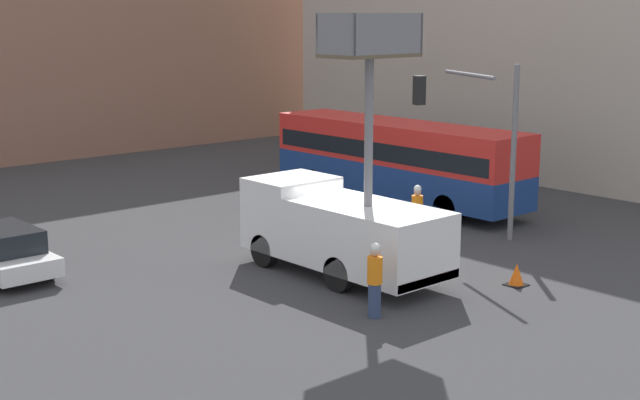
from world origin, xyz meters
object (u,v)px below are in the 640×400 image
(traffic_light_pole, at_px, (480,123))
(road_worker_directing, at_px, (417,214))
(city_bus, at_px, (397,156))
(road_worker_near_truck, at_px, (375,280))
(utility_truck, at_px, (341,223))
(parked_car_curbside, at_px, (2,251))
(traffic_cone_near_truck, at_px, (517,275))

(traffic_light_pole, distance_m, road_worker_directing, 3.55)
(city_bus, bearing_deg, road_worker_near_truck, 120.16)
(utility_truck, height_order, parked_car_curbside, utility_truck)
(city_bus, xyz_separation_m, traffic_light_pole, (-2.56, -6.03, 2.05))
(utility_truck, relative_size, road_worker_directing, 3.85)
(parked_car_curbside, bearing_deg, road_worker_near_truck, -60.56)
(road_worker_near_truck, distance_m, road_worker_directing, 7.60)
(utility_truck, bearing_deg, traffic_cone_near_truck, -52.99)
(city_bus, bearing_deg, utility_truck, 113.50)
(traffic_light_pole, xyz_separation_m, parked_car_curbside, (-13.15, 6.63, -3.21))
(utility_truck, bearing_deg, parked_car_curbside, 138.57)
(city_bus, height_order, parked_car_curbside, city_bus)
(utility_truck, height_order, traffic_light_pole, utility_truck)
(city_bus, bearing_deg, traffic_cone_near_truck, 139.67)
(traffic_light_pole, bearing_deg, road_worker_directing, 138.28)
(traffic_light_pole, height_order, road_worker_directing, traffic_light_pole)
(city_bus, height_order, road_worker_near_truck, city_bus)
(utility_truck, relative_size, traffic_cone_near_truck, 11.91)
(traffic_light_pole, relative_size, parked_car_curbside, 1.34)
(traffic_light_pole, bearing_deg, utility_truck, 178.02)
(traffic_light_pole, bearing_deg, city_bus, 66.98)
(city_bus, xyz_separation_m, road_worker_near_truck, (-10.28, -9.03, -0.93))
(road_worker_near_truck, bearing_deg, city_bus, 116.08)
(utility_truck, relative_size, city_bus, 0.65)
(road_worker_directing, height_order, traffic_cone_near_truck, road_worker_directing)
(traffic_light_pole, height_order, parked_car_curbside, traffic_light_pole)
(traffic_light_pole, height_order, traffic_cone_near_truck, traffic_light_pole)
(city_bus, relative_size, road_worker_directing, 5.96)
(utility_truck, xyz_separation_m, road_worker_near_truck, (-1.84, -3.20, -0.58))
(utility_truck, distance_m, parked_car_curbside, 9.74)
(utility_truck, bearing_deg, road_worker_near_truck, -119.91)
(traffic_cone_near_truck, bearing_deg, traffic_light_pole, 52.28)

